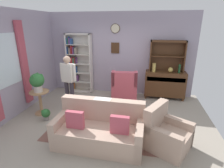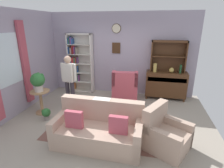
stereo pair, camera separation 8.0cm
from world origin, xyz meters
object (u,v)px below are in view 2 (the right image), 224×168
Objects in this scene: potted_plant_small at (46,113)px; coffee_table at (106,109)px; bookshelf at (79,63)px; sideboard at (166,84)px; armchair_floral at (165,135)px; bottle_wine at (180,69)px; vase_tall at (155,68)px; couch_floral at (99,130)px; person_reading at (69,78)px; sideboard_hutch at (169,52)px; book_stack at (111,105)px; wingback_chair at (125,91)px; plant_stand at (41,99)px; potted_plant_large at (38,81)px; vase_round at (172,70)px.

potted_plant_small is 1.59m from coffee_table.
sideboard is (3.09, -0.08, -0.53)m from bookshelf.
armchair_floral is 3.33× the size of potted_plant_small.
bottle_wine is at bearing 43.11° from coffee_table.
couch_floral is at bearing -112.37° from vase_tall.
vase_tall is 0.99× the size of bottle_wine.
person_reading is (-2.43, -1.22, -0.15)m from vase_tall.
vase_tall is 0.78m from bottle_wine.
couch_floral is at bearing -117.44° from sideboard_hutch.
book_stack is (1.39, -0.58, -0.45)m from person_reading.
armchair_floral is 1.50m from book_stack.
potted_plant_small is at bearing -91.07° from bookshelf.
couch_floral is at bearing -95.67° from wingback_chair.
armchair_floral is (1.35, 0.14, -0.02)m from couch_floral.
bookshelf is at bearing 78.94° from plant_stand.
book_stack is at bearing -135.52° from bottle_wine.
sideboard is at bearing 52.66° from book_stack.
sideboard is at bearing 24.16° from wingback_chair.
bottle_wine is 3.39m from couch_floral.
vase_tall is 0.18× the size of person_reading.
vase_tall is at bearing 57.43° from coffee_table.
armchair_floral is at bearing -61.53° from wingback_chair.
potted_plant_large is at bearing 178.54° from coffee_table.
vase_tall reaches higher than coffee_table.
vase_round is 0.33× the size of potted_plant_large.
bottle_wine is at bearing 30.35° from potted_plant_small.
vase_round is at bearing 83.61° from armchair_floral.
vase_round is 4.05m from plant_stand.
bookshelf reaches higher than potted_plant_large.
armchair_floral is 1.31× the size of coffee_table.
couch_floral is (-1.51, -2.90, -1.25)m from sideboard_hutch.
sideboard_hutch reaches higher than book_stack.
armchair_floral is at bearing -93.45° from sideboard.
wingback_chair is at bearing 30.90° from potted_plant_large.
vase_round is 0.21× the size of coffee_table.
coffee_table is (1.52, -2.00, -0.69)m from bookshelf.
bookshelf is 4.08m from armchair_floral.
armchair_floral is 3.05m from person_reading.
vase_tall is 0.27× the size of armchair_floral.
book_stack is at bearing 148.87° from armchair_floral.
armchair_floral is at bearing -102.10° from bottle_wine.
bottle_wine is 0.18× the size of person_reading.
person_reading is (-2.82, -1.41, -0.65)m from sideboard_hutch.
potted_plant_small is at bearing -171.03° from book_stack.
potted_plant_large is (-1.94, 0.92, 0.65)m from couch_floral.
bottle_wine is at bearing 24.36° from plant_stand.
sideboard is 1.24× the size of wingback_chair.
bookshelf is 1.35× the size of person_reading.
potted_plant_large reaches higher than sideboard.
potted_plant_large reaches higher than wingback_chair.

